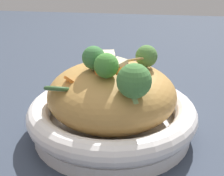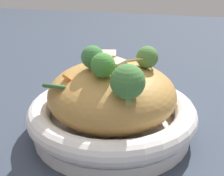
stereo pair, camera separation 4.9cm
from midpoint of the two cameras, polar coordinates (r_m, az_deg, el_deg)
name	(u,v)px [view 2 (the right image)]	position (r m, az deg, el deg)	size (l,w,h in m)	color
ground_plane	(112,131)	(0.53, 2.68, -8.73)	(3.00, 3.00, 0.00)	#333C4B
serving_bowl	(112,116)	(0.51, 2.74, -5.69)	(0.30, 0.30, 0.06)	white
noodle_heap	(112,93)	(0.49, 2.86, -1.17)	(0.22, 0.22, 0.12)	#BB8945
broccoli_florets	(120,69)	(0.43, 4.88, 3.68)	(0.13, 0.15, 0.07)	#99C171
carrot_coins	(102,65)	(0.48, 0.84, 4.55)	(0.11, 0.12, 0.03)	orange
zucchini_slices	(75,76)	(0.47, -4.50, 2.28)	(0.10, 0.13, 0.05)	beige
chicken_chunks	(112,61)	(0.48, 2.93, 5.38)	(0.06, 0.07, 0.03)	beige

